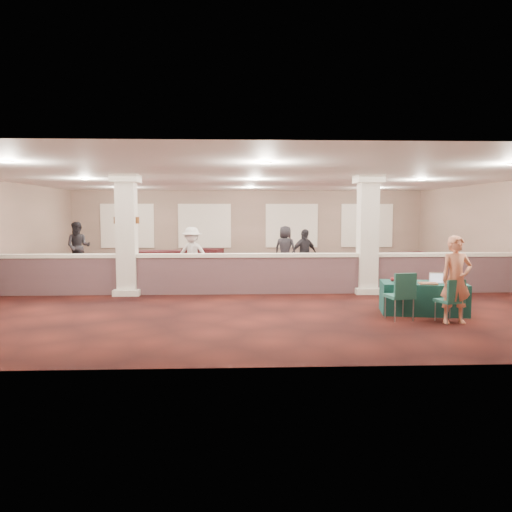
{
  "coord_description": "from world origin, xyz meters",
  "views": [
    {
      "loc": [
        -0.61,
        -14.94,
        2.21
      ],
      "look_at": [
        -0.07,
        -2.0,
        1.07
      ],
      "focal_mm": 35.0,
      "sensor_mm": 36.0,
      "label": 1
    }
  ],
  "objects_px": {
    "far_table_front_left": "(173,272)",
    "far_table_back_center": "(203,256)",
    "conf_chair_main": "(452,297)",
    "far_table_front_right": "(408,263)",
    "attendee_a": "(78,247)",
    "attendee_c": "(304,254)",
    "attendee_b": "(192,254)",
    "conf_chair_side": "(402,292)",
    "attendee_d": "(285,249)",
    "far_table_back_left": "(162,260)",
    "far_table_back_right": "(426,263)",
    "far_table_front_center": "(263,266)",
    "near_table": "(423,298)",
    "woman": "(456,280)"
  },
  "relations": [
    {
      "from": "conf_chair_main",
      "to": "far_table_front_right",
      "type": "height_order",
      "value": "conf_chair_main"
    },
    {
      "from": "woman",
      "to": "attendee_a",
      "type": "relative_size",
      "value": 0.94
    },
    {
      "from": "far_table_front_left",
      "to": "far_table_back_left",
      "type": "bearing_deg",
      "value": 102.55
    },
    {
      "from": "far_table_front_center",
      "to": "far_table_front_left",
      "type": "bearing_deg",
      "value": -144.66
    },
    {
      "from": "near_table",
      "to": "far_table_back_center",
      "type": "distance_m",
      "value": 12.13
    },
    {
      "from": "woman",
      "to": "far_table_front_right",
      "type": "distance_m",
      "value": 8.55
    },
    {
      "from": "far_table_back_center",
      "to": "attendee_b",
      "type": "distance_m",
      "value": 5.41
    },
    {
      "from": "far_table_front_left",
      "to": "far_table_back_center",
      "type": "relative_size",
      "value": 1.16
    },
    {
      "from": "far_table_front_right",
      "to": "far_table_back_left",
      "type": "bearing_deg",
      "value": 171.06
    },
    {
      "from": "near_table",
      "to": "far_table_front_left",
      "type": "distance_m",
      "value": 7.61
    },
    {
      "from": "attendee_a",
      "to": "attendee_c",
      "type": "distance_m",
      "value": 8.56
    },
    {
      "from": "far_table_front_right",
      "to": "attendee_d",
      "type": "bearing_deg",
      "value": 173.62
    },
    {
      "from": "near_table",
      "to": "attendee_d",
      "type": "bearing_deg",
      "value": 116.18
    },
    {
      "from": "near_table",
      "to": "attendee_b",
      "type": "bearing_deg",
      "value": 145.53
    },
    {
      "from": "far_table_back_center",
      "to": "far_table_back_right",
      "type": "height_order",
      "value": "far_table_back_right"
    },
    {
      "from": "conf_chair_side",
      "to": "attendee_b",
      "type": "relative_size",
      "value": 0.57
    },
    {
      "from": "near_table",
      "to": "far_table_back_left",
      "type": "height_order",
      "value": "far_table_back_left"
    },
    {
      "from": "far_table_back_right",
      "to": "far_table_front_right",
      "type": "bearing_deg",
      "value": -165.43
    },
    {
      "from": "near_table",
      "to": "attendee_c",
      "type": "height_order",
      "value": "attendee_c"
    },
    {
      "from": "far_table_back_center",
      "to": "attendee_a",
      "type": "xyz_separation_m",
      "value": [
        -4.5,
        -2.5,
        0.6
      ]
    },
    {
      "from": "attendee_a",
      "to": "attendee_b",
      "type": "bearing_deg",
      "value": -38.56
    },
    {
      "from": "attendee_a",
      "to": "attendee_c",
      "type": "relative_size",
      "value": 1.12
    },
    {
      "from": "near_table",
      "to": "attendee_a",
      "type": "bearing_deg",
      "value": 150.42
    },
    {
      "from": "conf_chair_main",
      "to": "far_table_front_right",
      "type": "bearing_deg",
      "value": 59.86
    },
    {
      "from": "conf_chair_main",
      "to": "attendee_a",
      "type": "height_order",
      "value": "attendee_a"
    },
    {
      "from": "far_table_back_center",
      "to": "conf_chair_side",
      "type": "bearing_deg",
      "value": -67.4
    },
    {
      "from": "conf_chair_main",
      "to": "far_table_front_right",
      "type": "xyz_separation_m",
      "value": [
        2.01,
        8.28,
        -0.15
      ]
    },
    {
      "from": "conf_chair_main",
      "to": "far_table_back_center",
      "type": "xyz_separation_m",
      "value": [
        -5.72,
        11.78,
        -0.19
      ]
    },
    {
      "from": "far_table_front_center",
      "to": "far_table_front_right",
      "type": "relative_size",
      "value": 0.9
    },
    {
      "from": "near_table",
      "to": "far_table_front_right",
      "type": "bearing_deg",
      "value": 83.21
    },
    {
      "from": "far_table_front_left",
      "to": "attendee_d",
      "type": "relative_size",
      "value": 1.11
    },
    {
      "from": "far_table_front_center",
      "to": "attendee_d",
      "type": "xyz_separation_m",
      "value": [
        0.89,
        1.11,
        0.52
      ]
    },
    {
      "from": "far_table_back_left",
      "to": "far_table_back_right",
      "type": "relative_size",
      "value": 1.07
    },
    {
      "from": "far_table_back_left",
      "to": "attendee_d",
      "type": "distance_m",
      "value": 4.82
    },
    {
      "from": "far_table_front_left",
      "to": "attendee_d",
      "type": "height_order",
      "value": "attendee_d"
    },
    {
      "from": "far_table_back_center",
      "to": "attendee_b",
      "type": "height_order",
      "value": "attendee_b"
    },
    {
      "from": "attendee_a",
      "to": "attendee_d",
      "type": "bearing_deg",
      "value": -9.58
    },
    {
      "from": "far_table_back_right",
      "to": "attendee_b",
      "type": "height_order",
      "value": "attendee_b"
    },
    {
      "from": "far_table_back_center",
      "to": "attendee_d",
      "type": "relative_size",
      "value": 0.95
    },
    {
      "from": "woman",
      "to": "far_table_back_center",
      "type": "height_order",
      "value": "woman"
    },
    {
      "from": "conf_chair_side",
      "to": "attendee_d",
      "type": "xyz_separation_m",
      "value": [
        -1.53,
        8.5,
        0.27
      ]
    },
    {
      "from": "conf_chair_side",
      "to": "attendee_a",
      "type": "distance_m",
      "value": 12.94
    },
    {
      "from": "far_table_front_center",
      "to": "attendee_a",
      "type": "height_order",
      "value": "attendee_a"
    },
    {
      "from": "attendee_c",
      "to": "attendee_d",
      "type": "xyz_separation_m",
      "value": [
        -0.43,
        2.0,
        0.03
      ]
    },
    {
      "from": "far_table_back_center",
      "to": "attendee_d",
      "type": "height_order",
      "value": "attendee_d"
    },
    {
      "from": "conf_chair_side",
      "to": "far_table_front_center",
      "type": "xyz_separation_m",
      "value": [
        -2.42,
        7.39,
        -0.25
      ]
    },
    {
      "from": "woman",
      "to": "far_table_back_left",
      "type": "distance_m",
      "value": 12.14
    },
    {
      "from": "woman",
      "to": "far_table_front_right",
      "type": "height_order",
      "value": "woman"
    },
    {
      "from": "woman",
      "to": "conf_chair_side",
      "type": "bearing_deg",
      "value": 158.75
    },
    {
      "from": "conf_chair_side",
      "to": "far_table_front_left",
      "type": "relative_size",
      "value": 0.52
    }
  ]
}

